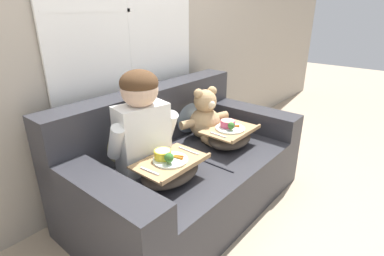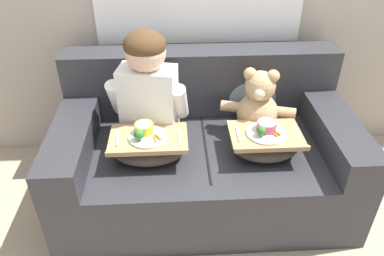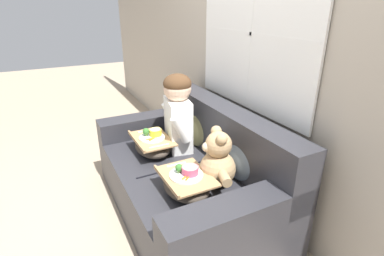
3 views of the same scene
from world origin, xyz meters
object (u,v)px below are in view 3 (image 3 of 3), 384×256
Objects in this scene: throw_pillow_behind_teddy at (241,156)px; teddy_bear at (217,162)px; child_figure at (178,109)px; lap_tray_teddy at (186,183)px; throw_pillow_behind_child at (197,125)px; couch at (190,177)px; lap_tray_child at (152,145)px.

throw_pillow_behind_teddy is 0.20m from teddy_bear.
teddy_bear is (0.67, -0.00, -0.19)m from child_figure.
teddy_bear is 1.12× the size of lap_tray_teddy.
child_figure reaches higher than throw_pillow_behind_child.
lap_tray_teddy is at bearing -20.23° from child_figure.
throw_pillow_behind_child reaches higher than lap_tray_teddy.
couch is 0.45m from teddy_bear.
throw_pillow_behind_child is 0.27m from child_figure.
throw_pillow_behind_child is 0.98× the size of lap_tray_teddy.
lap_tray_child is at bearing -90.25° from child_figure.
throw_pillow_behind_child is 0.45m from lap_tray_child.
throw_pillow_behind_teddy is 0.46m from lap_tray_teddy.
couch is 3.85× the size of teddy_bear.
throw_pillow_behind_teddy is 0.56× the size of child_figure.
throw_pillow_behind_teddy reaches higher than lap_tray_teddy.
teddy_bear is 1.05× the size of lap_tray_child.
child_figure reaches higher than lap_tray_teddy.
child_figure is 1.64× the size of lap_tray_teddy.
throw_pillow_behind_child reaches higher than throw_pillow_behind_teddy.
throw_pillow_behind_teddy is at bearing 89.53° from teddy_bear.
lap_tray_teddy is at bearing -90.03° from throw_pillow_behind_teddy.
child_figure is at bearing 171.79° from couch.
lap_tray_child is (-0.34, -0.20, 0.20)m from couch.
throw_pillow_behind_child is at bearing 163.38° from teddy_bear.
teddy_bear reaches higher than lap_tray_child.
child_figure is at bearing 179.61° from teddy_bear.
lap_tray_teddy is (0.67, -0.00, 0.00)m from lap_tray_child.
couch is 4.39× the size of throw_pillow_behind_child.
couch is 0.44m from lap_tray_child.
couch is at bearing -144.01° from throw_pillow_behind_teddy.
throw_pillow_behind_teddy is 0.72m from child_figure.
child_figure is at bearing 89.75° from lap_tray_child.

